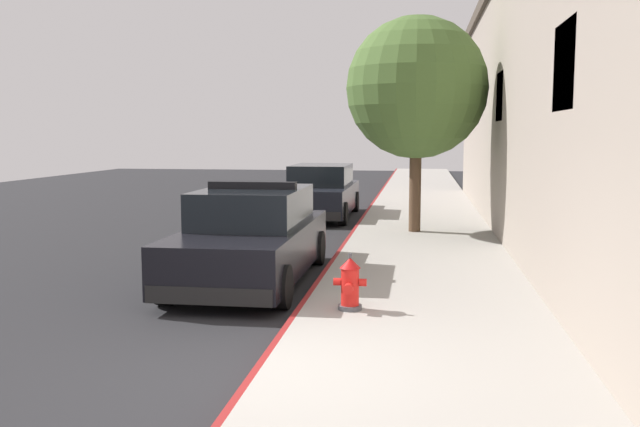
% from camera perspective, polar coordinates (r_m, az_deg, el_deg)
% --- Properties ---
extents(ground_plane, '(30.82, 60.00, 0.20)m').
position_cam_1_polar(ground_plane, '(17.69, -11.28, -1.87)').
color(ground_plane, '#232326').
extents(sidewalk_pavement, '(3.28, 60.00, 0.15)m').
position_cam_1_polar(sidewalk_pavement, '(16.65, 8.56, -1.74)').
color(sidewalk_pavement, '#9E9991').
rests_on(sidewalk_pavement, ground).
extents(curb_painted_edge, '(0.08, 60.00, 0.15)m').
position_cam_1_polar(curb_painted_edge, '(16.73, 2.80, -1.63)').
color(curb_painted_edge, maroon).
rests_on(curb_painted_edge, ground).
extents(police_cruiser, '(1.94, 4.84, 1.68)m').
position_cam_1_polar(police_cruiser, '(11.57, -5.65, -2.01)').
color(police_cruiser, black).
rests_on(police_cruiser, ground).
extents(parked_car_silver_ahead, '(1.94, 4.84, 1.56)m').
position_cam_1_polar(parked_car_silver_ahead, '(20.42, 0.07, 1.75)').
color(parked_car_silver_ahead, black).
rests_on(parked_car_silver_ahead, ground).
extents(fire_hydrant, '(0.44, 0.40, 0.76)m').
position_cam_1_polar(fire_hydrant, '(9.17, 2.50, -5.83)').
color(fire_hydrant, '#4C4C51').
rests_on(fire_hydrant, sidewalk_pavement).
extents(street_tree, '(3.32, 3.32, 5.06)m').
position_cam_1_polar(street_tree, '(16.53, 8.01, 10.25)').
color(street_tree, brown).
rests_on(street_tree, sidewalk_pavement).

